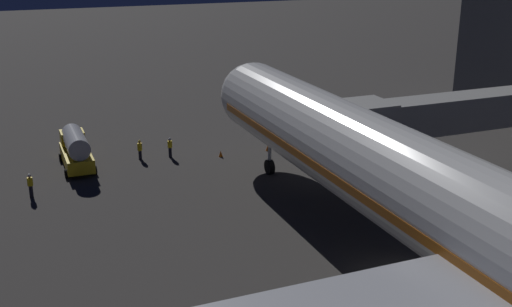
{
  "coord_description": "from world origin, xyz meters",
  "views": [
    {
      "loc": [
        18.88,
        24.79,
        17.59
      ],
      "look_at": [
        3.0,
        -14.12,
        3.5
      ],
      "focal_mm": 44.48,
      "sensor_mm": 36.0,
      "label": 1
    }
  ],
  "objects_px": {
    "fuel_tanker": "(76,148)",
    "ground_crew_under_port_wing": "(140,149)",
    "jet_bridge": "(440,115)",
    "ground_crew_near_nose_gear": "(170,147)",
    "traffic_cone_nose_starboard": "(221,154)",
    "ground_crew_marshaller_fwd": "(30,184)",
    "traffic_cone_nose_port": "(268,148)"
  },
  "relations": [
    {
      "from": "ground_crew_marshaller_fwd",
      "to": "ground_crew_under_port_wing",
      "type": "distance_m",
      "value": 10.59
    },
    {
      "from": "jet_bridge",
      "to": "ground_crew_marshaller_fwd",
      "type": "distance_m",
      "value": 30.03
    },
    {
      "from": "ground_crew_marshaller_fwd",
      "to": "ground_crew_under_port_wing",
      "type": "height_order",
      "value": "ground_crew_marshaller_fwd"
    },
    {
      "from": "jet_bridge",
      "to": "ground_crew_under_port_wing",
      "type": "relative_size",
      "value": 10.96
    },
    {
      "from": "fuel_tanker",
      "to": "ground_crew_near_nose_gear",
      "type": "xyz_separation_m",
      "value": [
        -7.72,
        0.42,
        -0.69
      ]
    },
    {
      "from": "fuel_tanker",
      "to": "traffic_cone_nose_starboard",
      "type": "height_order",
      "value": "fuel_tanker"
    },
    {
      "from": "ground_crew_under_port_wing",
      "to": "traffic_cone_nose_port",
      "type": "bearing_deg",
      "value": 169.96
    },
    {
      "from": "fuel_tanker",
      "to": "ground_crew_marshaller_fwd",
      "type": "bearing_deg",
      "value": 54.1
    },
    {
      "from": "jet_bridge",
      "to": "fuel_tanker",
      "type": "relative_size",
      "value": 3.13
    },
    {
      "from": "traffic_cone_nose_starboard",
      "to": "traffic_cone_nose_port",
      "type": "bearing_deg",
      "value": 180.0
    },
    {
      "from": "jet_bridge",
      "to": "ground_crew_under_port_wing",
      "type": "xyz_separation_m",
      "value": [
        19.06,
        -14.68,
        -4.69
      ]
    },
    {
      "from": "traffic_cone_nose_port",
      "to": "ground_crew_under_port_wing",
      "type": "bearing_deg",
      "value": -10.04
    },
    {
      "from": "ground_crew_near_nose_gear",
      "to": "traffic_cone_nose_starboard",
      "type": "distance_m",
      "value": 4.38
    },
    {
      "from": "traffic_cone_nose_port",
      "to": "fuel_tanker",
      "type": "bearing_deg",
      "value": -6.87
    },
    {
      "from": "ground_crew_near_nose_gear",
      "to": "ground_crew_marshaller_fwd",
      "type": "distance_m",
      "value": 12.65
    },
    {
      "from": "jet_bridge",
      "to": "fuel_tanker",
      "type": "distance_m",
      "value": 28.65
    },
    {
      "from": "jet_bridge",
      "to": "traffic_cone_nose_starboard",
      "type": "relative_size",
      "value": 34.16
    },
    {
      "from": "traffic_cone_nose_port",
      "to": "traffic_cone_nose_starboard",
      "type": "height_order",
      "value": "same"
    },
    {
      "from": "jet_bridge",
      "to": "traffic_cone_nose_port",
      "type": "height_order",
      "value": "jet_bridge"
    },
    {
      "from": "ground_crew_under_port_wing",
      "to": "traffic_cone_nose_starboard",
      "type": "distance_m",
      "value": 6.87
    },
    {
      "from": "jet_bridge",
      "to": "ground_crew_under_port_wing",
      "type": "height_order",
      "value": "jet_bridge"
    },
    {
      "from": "ground_crew_near_nose_gear",
      "to": "ground_crew_under_port_wing",
      "type": "distance_m",
      "value": 2.54
    },
    {
      "from": "traffic_cone_nose_port",
      "to": "traffic_cone_nose_starboard",
      "type": "distance_m",
      "value": 4.4
    },
    {
      "from": "jet_bridge",
      "to": "fuel_tanker",
      "type": "bearing_deg",
      "value": -31.19
    },
    {
      "from": "jet_bridge",
      "to": "fuel_tanker",
      "type": "xyz_separation_m",
      "value": [
        24.27,
        -14.69,
        -3.98
      ]
    },
    {
      "from": "jet_bridge",
      "to": "ground_crew_marshaller_fwd",
      "type": "height_order",
      "value": "jet_bridge"
    },
    {
      "from": "ground_crew_near_nose_gear",
      "to": "fuel_tanker",
      "type": "bearing_deg",
      "value": -3.12
    },
    {
      "from": "jet_bridge",
      "to": "ground_crew_marshaller_fwd",
      "type": "xyz_separation_m",
      "value": [
        28.18,
        -9.3,
        -4.63
      ]
    },
    {
      "from": "jet_bridge",
      "to": "ground_crew_marshaller_fwd",
      "type": "bearing_deg",
      "value": -18.26
    },
    {
      "from": "jet_bridge",
      "to": "ground_crew_near_nose_gear",
      "type": "xyz_separation_m",
      "value": [
        16.55,
        -14.27,
        -4.67
      ]
    },
    {
      "from": "jet_bridge",
      "to": "ground_crew_under_port_wing",
      "type": "distance_m",
      "value": 24.51
    },
    {
      "from": "fuel_tanker",
      "to": "ground_crew_under_port_wing",
      "type": "distance_m",
      "value": 5.26
    }
  ]
}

